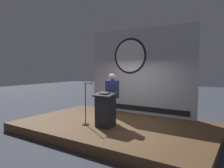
# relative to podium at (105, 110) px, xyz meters

# --- Properties ---
(ground_plane) EXTENTS (40.00, 40.00, 0.00)m
(ground_plane) POSITION_rel_podium_xyz_m (0.03, 0.52, -0.84)
(ground_plane) COLOR #383D47
(stage_platform) EXTENTS (6.40, 4.00, 0.30)m
(stage_platform) POSITION_rel_podium_xyz_m (0.03, 0.52, -0.69)
(stage_platform) COLOR brown
(stage_platform) RESTS_ON ground
(banner_display) EXTENTS (4.51, 0.12, 3.42)m
(banner_display) POSITION_rel_podium_xyz_m (0.02, 2.37, 1.18)
(banner_display) COLOR #B2B7C1
(banner_display) RESTS_ON stage_platform
(podium) EXTENTS (0.64, 0.50, 1.10)m
(podium) POSITION_rel_podium_xyz_m (0.00, 0.00, 0.00)
(podium) COLOR #26262B
(podium) RESTS_ON stage_platform
(speaker_person) EXTENTS (0.40, 0.26, 1.67)m
(speaker_person) POSITION_rel_podium_xyz_m (-0.04, 0.48, 0.31)
(speaker_person) COLOR black
(speaker_person) RESTS_ON stage_platform
(microphone_stand) EXTENTS (0.24, 0.48, 1.39)m
(microphone_stand) POSITION_rel_podium_xyz_m (-0.67, -0.10, -0.06)
(microphone_stand) COLOR black
(microphone_stand) RESTS_ON stage_platform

